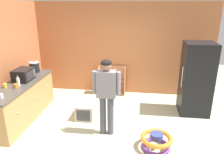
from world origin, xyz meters
name	(u,v)px	position (x,y,z in m)	size (l,w,h in m)	color
ground_plane	(113,133)	(0.00, 0.00, 0.00)	(12.00, 12.00, 0.00)	#BBC19E
back_wall	(123,49)	(0.00, 2.33, 1.35)	(5.20, 0.06, 2.70)	#C07245
left_side_wall	(11,59)	(-2.63, 0.80, 1.35)	(0.06, 2.99, 2.70)	#C36F42
kitchen_counter	(22,101)	(-2.20, 0.35, 0.45)	(0.65, 2.23, 0.90)	tan
refrigerator	(196,79)	(1.88, 1.22, 0.89)	(0.73, 0.68, 1.78)	black
bookshelf	(110,82)	(-0.36, 2.15, 0.37)	(0.80, 0.28, 0.85)	tan
standing_person	(106,91)	(-0.13, -0.01, 0.98)	(0.57, 0.22, 1.62)	#4D4D59
baby_walker	(156,141)	(0.88, -0.39, 0.16)	(0.60, 0.60, 0.32)	purple
pet_carrier	(86,110)	(-0.73, 0.60, 0.18)	(0.42, 0.55, 0.36)	beige
microwave	(24,75)	(-2.19, 0.54, 1.04)	(0.37, 0.48, 0.28)	black
crock_pot	(34,67)	(-2.25, 1.20, 1.04)	(0.26, 0.26, 0.30)	black
ketchup_bottle	(34,73)	(-2.09, 0.85, 1.00)	(0.07, 0.07, 0.25)	red
clear_bottle	(18,82)	(-2.12, 0.18, 1.00)	(0.07, 0.07, 0.25)	silver
yellow_cup	(5,86)	(-2.36, 0.05, 0.95)	(0.08, 0.08, 0.10)	yellow
orange_cup	(16,86)	(-2.11, 0.06, 0.95)	(0.08, 0.08, 0.10)	orange
white_cup	(1,96)	(-2.09, -0.48, 0.95)	(0.08, 0.08, 0.10)	white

